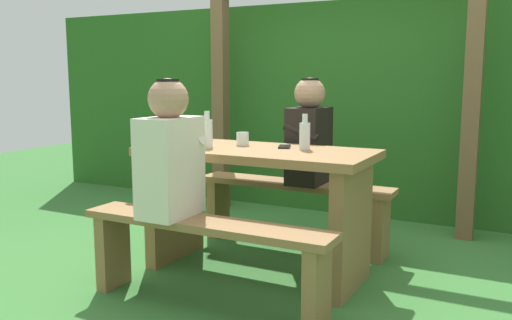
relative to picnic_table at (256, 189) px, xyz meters
The scene contains 13 objects.
ground_plane 0.52m from the picnic_table, ahead, with size 12.00×12.00×0.00m, color #3A7635.
hedge_backdrop 1.99m from the picnic_table, 90.00° to the left, with size 6.40×0.64×1.83m, color #285F20.
pergola_post_left 1.76m from the picnic_table, 128.07° to the left, with size 0.12×0.12×1.91m, color brown.
pergola_post_right 1.76m from the picnic_table, 51.93° to the left, with size 0.12×0.12×1.91m, color brown.
picnic_table is the anchor object (origin of this frame).
bench_near 0.61m from the picnic_table, 90.00° to the right, with size 1.40×0.24×0.47m.
bench_far 0.61m from the picnic_table, 90.00° to the left, with size 1.40×0.24×0.47m.
person_white_shirt 0.67m from the picnic_table, 109.82° to the right, with size 0.25×0.35×0.72m.
person_black_coat 0.65m from the picnic_table, 79.40° to the left, with size 0.25×0.35×0.72m.
drinking_glass 0.34m from the picnic_table, 146.43° to the left, with size 0.08×0.08×0.08m, color silver.
bottle_left 0.45m from the picnic_table, 161.96° to the right, with size 0.07×0.07×0.22m.
bottle_right 0.44m from the picnic_table, 18.93° to the left, with size 0.06×0.06×0.21m.
cell_phone 0.31m from the picnic_table, 42.99° to the left, with size 0.07×0.14×0.01m, color black.
Camera 1 is at (1.48, -2.86, 1.20)m, focal length 38.22 mm.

